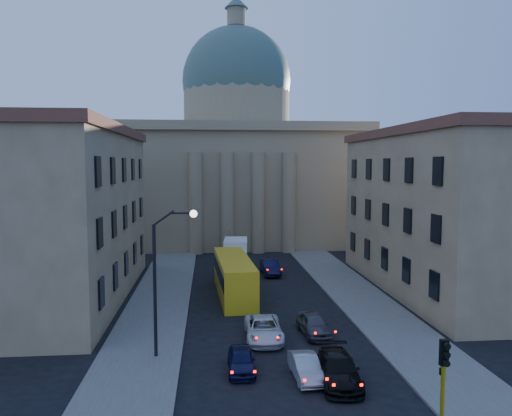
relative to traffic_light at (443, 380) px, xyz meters
The scene contains 15 objects.
sidewalk_left 24.43m from the traffic_light, 124.61° to the left, with size 5.00×60.00×0.15m, color #5B5853.
sidewalk_right 20.41m from the traffic_light, 80.91° to the left, with size 5.00×60.00×0.15m, color #5B5853.
church 58.46m from the traffic_light, 95.27° to the left, with size 68.02×28.76×36.60m.
building_left 33.12m from the traffic_light, 132.90° to the left, with size 11.60×26.60×14.70m.
building_right 27.13m from the traffic_light, 64.01° to the left, with size 11.60×26.60×14.70m.
traffic_light is the anchor object (origin of this frame).
street_lamp 16.06m from the traffic_light, 140.82° to the left, with size 2.62×0.44×8.83m.
car_left_near 11.18m from the traffic_light, 135.73° to the left, with size 1.50×3.72×1.27m, color black.
car_right_near 8.09m from the traffic_light, 124.99° to the left, with size 1.31×3.75×1.24m, color #95989C.
car_left_mid 14.08m from the traffic_light, 115.91° to the left, with size 2.36×5.11×1.42m, color silver.
car_right_mid 6.69m from the traffic_light, 116.59° to the left, with size 2.01×4.95×1.44m, color black.
car_right_far 13.54m from the traffic_light, 101.32° to the left, with size 1.69×4.20×1.43m, color #434348.
car_right_distant 31.94m from the traffic_light, 95.95° to the left, with size 1.65×4.72×1.56m, color black.
city_bus 24.90m from the traffic_light, 107.50° to the left, with size 3.36×11.94×3.33m.
box_truck 34.10m from the traffic_light, 101.59° to the left, with size 2.87×6.33×3.39m.
Camera 1 is at (-4.27, -21.10, 11.48)m, focal length 35.00 mm.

